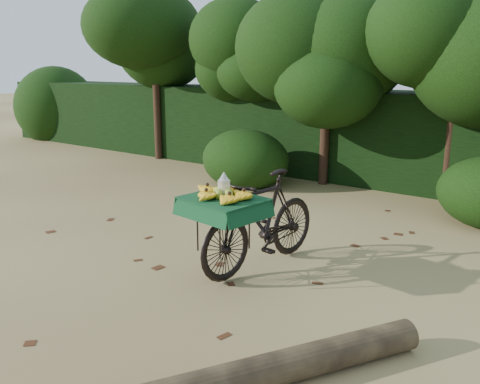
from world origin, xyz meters
The scene contains 6 objects.
ground centered at (0.00, 0.00, 0.00)m, with size 80.00×80.00×0.00m, color tan.
vendor_bicycle centered at (-0.32, 0.98, 0.58)m, with size 0.90×1.94×1.14m.
hedge_backdrop centered at (0.00, 6.30, 0.90)m, with size 26.00×1.80×1.80m, color black.
tree_row centered at (-0.65, 5.50, 2.00)m, with size 14.50×2.00×4.00m, color black, non-canonical shape.
bush_clumps centered at (0.50, 4.30, 0.45)m, with size 8.80×1.70×0.90m, color black, non-canonical shape.
leaf_litter centered at (0.00, 0.65, 0.01)m, with size 7.00×7.30×0.01m, color #462412, non-canonical shape.
Camera 1 is at (2.86, -3.59, 2.29)m, focal length 38.00 mm.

